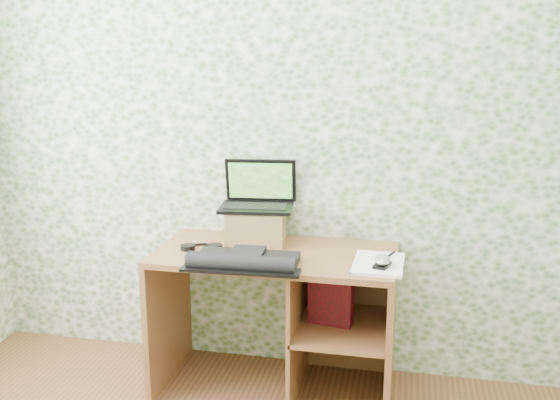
% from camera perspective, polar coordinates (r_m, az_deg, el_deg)
% --- Properties ---
extents(wall_back, '(3.50, 0.00, 3.50)m').
position_cam_1_polar(wall_back, '(3.29, 0.72, 6.04)').
color(wall_back, white).
rests_on(wall_back, ground).
extents(desk, '(1.20, 0.60, 0.75)m').
position_cam_1_polar(desk, '(3.23, 1.06, -9.23)').
color(desk, brown).
rests_on(desk, floor).
extents(riser, '(0.32, 0.28, 0.18)m').
position_cam_1_polar(riser, '(3.26, -2.18, -2.35)').
color(riser, olive).
rests_on(riser, desk).
extents(laptop, '(0.40, 0.30, 0.25)m').
position_cam_1_polar(laptop, '(3.26, -2.03, 0.32)').
color(laptop, black).
rests_on(laptop, riser).
extents(keyboard, '(0.55, 0.30, 0.08)m').
position_cam_1_polar(keyboard, '(2.92, -3.25, -5.55)').
color(keyboard, black).
rests_on(keyboard, desk).
extents(headphones, '(0.21, 0.19, 0.03)m').
position_cam_1_polar(headphones, '(3.18, -7.19, -4.35)').
color(headphones, black).
rests_on(headphones, desk).
extents(notepad, '(0.24, 0.33, 0.02)m').
position_cam_1_polar(notepad, '(2.97, 9.00, -5.77)').
color(notepad, white).
rests_on(notepad, desk).
extents(mouse, '(0.10, 0.13, 0.04)m').
position_cam_1_polar(mouse, '(2.91, 9.33, -5.64)').
color(mouse, '#B1B1B4').
rests_on(mouse, notepad).
extents(pen, '(0.06, 0.16, 0.01)m').
position_cam_1_polar(pen, '(3.04, 9.83, -5.11)').
color(pen, black).
rests_on(pen, notepad).
extents(red_box, '(0.23, 0.11, 0.26)m').
position_cam_1_polar(red_box, '(3.16, 4.68, -9.02)').
color(red_box, maroon).
rests_on(red_box, desk).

